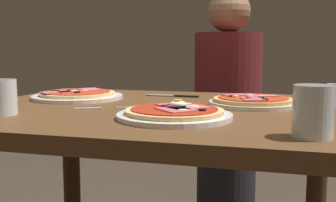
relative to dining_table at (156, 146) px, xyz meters
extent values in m
cube|color=brown|center=(0.00, 0.00, 0.10)|extent=(1.09, 0.86, 0.04)
cylinder|color=#3C2715|center=(-0.49, 0.37, -0.27)|extent=(0.07, 0.07, 0.70)
cylinder|color=white|center=(0.10, -0.18, 0.12)|extent=(0.28, 0.28, 0.01)
cylinder|color=#DBB26B|center=(0.10, -0.18, 0.13)|extent=(0.24, 0.24, 0.01)
cylinder|color=#B72D19|center=(0.10, -0.18, 0.14)|extent=(0.21, 0.21, 0.00)
torus|color=black|center=(0.08, -0.15, 0.14)|extent=(0.02, 0.02, 0.00)
torus|color=black|center=(0.17, -0.20, 0.14)|extent=(0.02, 0.02, 0.00)
torus|color=black|center=(0.10, -0.14, 0.14)|extent=(0.02, 0.02, 0.00)
torus|color=black|center=(0.08, -0.11, 0.14)|extent=(0.02, 0.02, 0.00)
torus|color=black|center=(0.07, -0.16, 0.14)|extent=(0.02, 0.02, 0.00)
cube|color=#C65B66|center=(0.11, -0.21, 0.14)|extent=(0.11, 0.11, 0.00)
cube|color=#D16B70|center=(0.13, -0.17, 0.14)|extent=(0.11, 0.12, 0.00)
cube|color=#C65B66|center=(0.09, -0.15, 0.14)|extent=(0.10, 0.09, 0.00)
cylinder|color=beige|center=(0.15, -0.16, 0.14)|extent=(0.02, 0.02, 0.00)
cylinder|color=beige|center=(0.13, -0.22, 0.14)|extent=(0.02, 0.02, 0.00)
cylinder|color=beige|center=(0.13, -0.16, 0.14)|extent=(0.02, 0.02, 0.00)
cylinder|color=beige|center=(0.12, -0.11, 0.14)|extent=(0.02, 0.02, 0.00)
ellipsoid|color=white|center=(0.11, -0.19, 0.15)|extent=(0.04, 0.03, 0.02)
cylinder|color=yellow|center=(0.11, -0.19, 0.16)|extent=(0.02, 0.02, 0.00)
cylinder|color=white|center=(-0.31, 0.12, 0.12)|extent=(0.30, 0.30, 0.01)
cylinder|color=#E5C17F|center=(-0.31, 0.12, 0.13)|extent=(0.25, 0.25, 0.01)
cylinder|color=red|center=(-0.31, 0.12, 0.14)|extent=(0.22, 0.22, 0.00)
torus|color=black|center=(-0.39, 0.09, 0.14)|extent=(0.02, 0.02, 0.00)
torus|color=black|center=(-0.34, 0.11, 0.14)|extent=(0.02, 0.02, 0.00)
torus|color=black|center=(-0.37, 0.09, 0.14)|extent=(0.02, 0.02, 0.00)
torus|color=black|center=(-0.29, 0.08, 0.14)|extent=(0.02, 0.02, 0.00)
torus|color=black|center=(-0.29, 0.07, 0.14)|extent=(0.02, 0.02, 0.00)
cube|color=#C65B66|center=(-0.32, 0.09, 0.14)|extent=(0.09, 0.11, 0.00)
cube|color=#D16B70|center=(-0.30, 0.18, 0.14)|extent=(0.10, 0.10, 0.00)
cube|color=#C65B66|center=(-0.36, 0.06, 0.14)|extent=(0.11, 0.11, 0.00)
cylinder|color=beige|center=(-0.31, 0.10, 0.14)|extent=(0.03, 0.03, 0.00)
cylinder|color=beige|center=(-0.29, 0.12, 0.14)|extent=(0.02, 0.02, 0.00)
cylinder|color=silver|center=(0.27, 0.10, 0.12)|extent=(0.26, 0.26, 0.01)
cylinder|color=tan|center=(0.27, 0.10, 0.13)|extent=(0.23, 0.23, 0.01)
cylinder|color=red|center=(0.27, 0.10, 0.14)|extent=(0.21, 0.21, 0.00)
torus|color=black|center=(0.21, 0.10, 0.14)|extent=(0.02, 0.02, 0.00)
torus|color=black|center=(0.30, 0.08, 0.14)|extent=(0.02, 0.02, 0.00)
torus|color=black|center=(0.26, 0.05, 0.14)|extent=(0.02, 0.02, 0.00)
torus|color=black|center=(0.31, 0.04, 0.14)|extent=(0.02, 0.02, 0.00)
cube|color=#D16B70|center=(0.30, 0.13, 0.14)|extent=(0.10, 0.08, 0.00)
cube|color=#C65B66|center=(0.22, 0.13, 0.14)|extent=(0.09, 0.09, 0.00)
cube|color=#C65B66|center=(0.27, 0.05, 0.14)|extent=(0.08, 0.10, 0.00)
cylinder|color=beige|center=(0.26, 0.14, 0.14)|extent=(0.02, 0.02, 0.00)
cylinder|color=beige|center=(0.22, 0.09, 0.14)|extent=(0.02, 0.02, 0.00)
cylinder|color=beige|center=(0.29, 0.11, 0.14)|extent=(0.02, 0.02, 0.00)
cylinder|color=silver|center=(-0.33, -0.24, 0.16)|extent=(0.07, 0.07, 0.09)
cylinder|color=silver|center=(-0.33, -0.24, 0.13)|extent=(0.06, 0.06, 0.03)
cylinder|color=silver|center=(0.41, -0.32, 0.17)|extent=(0.08, 0.08, 0.10)
cylinder|color=silver|center=(0.41, -0.32, 0.14)|extent=(0.07, 0.07, 0.05)
cube|color=silver|center=(-0.16, -0.10, 0.12)|extent=(0.07, 0.04, 0.00)
cube|color=silver|center=(-0.07, -0.07, 0.12)|extent=(0.04, 0.02, 0.00)
cube|color=silver|center=(-0.08, -0.06, 0.12)|extent=(0.04, 0.02, 0.00)
cube|color=silver|center=(-0.08, -0.06, 0.12)|extent=(0.04, 0.02, 0.00)
cube|color=silver|center=(-0.08, -0.06, 0.12)|extent=(0.04, 0.02, 0.00)
cube|color=silver|center=(-0.06, 0.27, 0.12)|extent=(0.11, 0.03, 0.00)
cube|color=black|center=(0.03, 0.26, 0.12)|extent=(0.09, 0.02, 0.01)
cylinder|color=white|center=(0.49, 0.14, 0.15)|extent=(0.03, 0.03, 0.05)
cylinder|color=silver|center=(0.49, 0.14, 0.18)|extent=(0.03, 0.03, 0.01)
cylinder|color=black|center=(0.11, 0.83, -0.39)|extent=(0.29, 0.29, 0.46)
cylinder|color=maroon|center=(0.11, 0.83, 0.10)|extent=(0.32, 0.32, 0.52)
sphere|color=#9E7051|center=(0.11, 0.83, 0.46)|extent=(0.20, 0.20, 0.20)
camera|label=1|loc=(0.34, -1.12, 0.28)|focal=43.27mm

